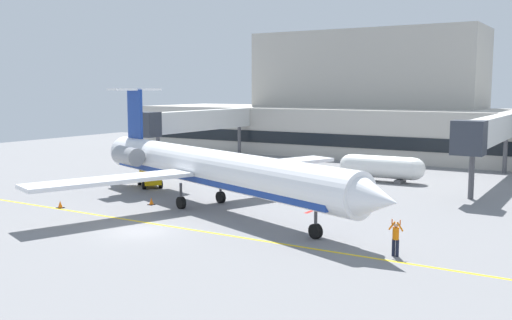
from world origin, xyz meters
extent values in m
cube|color=slate|center=(0.00, 0.00, -0.05)|extent=(120.00, 120.00, 0.10)
cube|color=yellow|center=(0.00, 1.94, 0.00)|extent=(108.00, 0.24, 0.01)
cube|color=red|center=(6.38, 13.99, 0.00)|extent=(0.30, 8.00, 0.01)
cube|color=#B7B2A8|center=(3.78, 47.76, 3.08)|extent=(79.71, 15.51, 6.17)
cube|color=#A8A49A|center=(-5.06, 51.63, 11.37)|extent=(30.97, 10.86, 10.41)
cube|color=black|center=(3.78, 39.95, 2.41)|extent=(76.52, 0.12, 1.56)
cube|color=silver|center=(15.22, 30.49, 5.04)|extent=(1.40, 19.03, 2.40)
cube|color=#2D333D|center=(15.22, 20.07, 5.04)|extent=(2.40, 2.00, 2.64)
cylinder|color=#4C4C51|center=(15.22, 38.50, 1.92)|extent=(0.44, 0.44, 3.84)
cylinder|color=#4C4C51|center=(15.22, 21.77, 1.92)|extent=(0.44, 0.44, 3.84)
cube|color=silver|center=(-17.71, 30.70, 4.98)|extent=(1.40, 18.59, 2.40)
cube|color=#2D333D|center=(-17.71, 20.51, 4.98)|extent=(2.40, 2.00, 2.64)
cylinder|color=#4C4C51|center=(-17.71, 38.50, 1.89)|extent=(0.44, 0.44, 3.78)
cylinder|color=#4C4C51|center=(-17.71, 22.21, 1.89)|extent=(0.44, 0.44, 3.78)
cylinder|color=white|center=(-0.18, 7.82, 3.04)|extent=(27.86, 12.61, 2.72)
cube|color=navy|center=(-0.18, 7.82, 2.30)|extent=(25.08, 11.35, 0.49)
cone|color=white|center=(14.16, 2.45, 3.04)|extent=(3.73, 3.54, 2.66)
cone|color=white|center=(-14.78, 13.28, 3.04)|extent=(4.12, 3.40, 2.31)
cube|color=white|center=(0.84, 15.09, 2.64)|extent=(6.51, 11.79, 0.28)
cube|color=white|center=(-4.18, 1.66, 2.64)|extent=(6.51, 11.79, 0.28)
cylinder|color=gray|center=(-8.04, 13.05, 3.25)|extent=(3.58, 2.54, 1.50)
cylinder|color=gray|center=(-9.54, 9.03, 3.25)|extent=(3.58, 2.54, 1.50)
cube|color=navy|center=(-11.48, 12.05, 6.55)|extent=(2.38, 1.08, 4.30)
cube|color=white|center=(-11.48, 12.05, 8.70)|extent=(3.31, 4.74, 0.20)
cylinder|color=#3F3F44|center=(10.04, 4.00, 1.29)|extent=(0.20, 0.20, 1.23)
cylinder|color=black|center=(10.04, 4.00, 0.45)|extent=(0.97, 0.64, 0.90)
cylinder|color=#3F3F44|center=(-0.91, 9.98, 1.29)|extent=(0.20, 0.20, 1.23)
cylinder|color=black|center=(-0.91, 9.98, 0.45)|extent=(0.97, 0.64, 0.90)
cylinder|color=#3F3F44|center=(-2.15, 6.67, 1.29)|extent=(0.20, 0.20, 1.23)
cylinder|color=black|center=(-2.15, 6.67, 0.45)|extent=(0.97, 0.64, 0.90)
cube|color=#E5B20C|center=(-10.71, 12.91, 0.58)|extent=(3.55, 3.22, 0.45)
cube|color=#C3970A|center=(-11.45, 13.49, 1.27)|extent=(1.87, 1.87, 0.94)
cylinder|color=black|center=(-12.09, 13.05, 0.35)|extent=(0.72, 0.65, 0.70)
cylinder|color=black|center=(-11.19, 14.21, 0.35)|extent=(0.72, 0.65, 0.70)
cylinder|color=black|center=(-10.23, 11.61, 0.35)|extent=(0.72, 0.65, 0.70)
cylinder|color=black|center=(-9.33, 12.77, 0.35)|extent=(0.72, 0.65, 0.70)
cube|color=#19389E|center=(-15.14, 22.54, 0.68)|extent=(3.82, 2.15, 0.67)
cube|color=navy|center=(-14.16, 22.74, 1.56)|extent=(1.67, 1.59, 1.08)
cylinder|color=black|center=(-14.05, 23.51, 0.35)|extent=(0.74, 0.41, 0.70)
cylinder|color=black|center=(-13.77, 22.06, 0.35)|extent=(0.74, 0.41, 0.70)
cylinder|color=black|center=(-16.52, 23.03, 0.35)|extent=(0.74, 0.41, 0.70)
cylinder|color=black|center=(-16.24, 21.58, 0.35)|extent=(0.74, 0.41, 0.70)
cylinder|color=white|center=(6.08, 26.61, 1.41)|extent=(6.25, 2.40, 2.11)
sphere|color=white|center=(9.16, 26.75, 1.41)|extent=(2.07, 2.07, 2.07)
sphere|color=white|center=(3.01, 26.46, 1.41)|extent=(2.07, 2.07, 2.07)
cube|color=#59595B|center=(4.24, 26.61, 0.17)|extent=(0.60, 1.90, 0.35)
cube|color=#59595B|center=(7.93, 26.61, 0.17)|extent=(0.60, 1.90, 0.35)
cylinder|color=#191E33|center=(15.32, 2.89, 0.45)|extent=(0.18, 0.18, 0.91)
cylinder|color=#191E33|center=(15.11, 2.90, 0.45)|extent=(0.18, 0.18, 0.91)
cylinder|color=orange|center=(15.21, 2.90, 1.23)|extent=(0.34, 0.34, 0.65)
sphere|color=tan|center=(15.21, 2.90, 1.67)|extent=(0.24, 0.24, 0.24)
cylinder|color=orange|center=(15.43, 2.89, 1.62)|extent=(0.39, 0.10, 0.50)
cylinder|color=#F2590C|center=(15.43, 2.89, 1.84)|extent=(0.06, 0.06, 0.28)
cylinder|color=orange|center=(14.99, 2.90, 1.62)|extent=(0.39, 0.10, 0.50)
cylinder|color=#F2590C|center=(14.99, 2.90, 1.84)|extent=(0.06, 0.06, 0.28)
cone|color=orange|center=(-9.96, 2.23, 0.28)|extent=(0.36, 0.36, 0.55)
cube|color=black|center=(-9.96, 2.23, 0.02)|extent=(0.47, 0.47, 0.04)
cone|color=orange|center=(-5.01, 6.65, 0.28)|extent=(0.36, 0.36, 0.55)
cube|color=black|center=(-5.01, 6.65, 0.02)|extent=(0.47, 0.47, 0.04)
cone|color=orange|center=(-12.65, 14.21, 0.28)|extent=(0.36, 0.36, 0.55)
cube|color=black|center=(-12.65, 14.21, 0.02)|extent=(0.47, 0.47, 0.04)
camera|label=1|loc=(24.61, -26.62, 8.81)|focal=41.19mm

